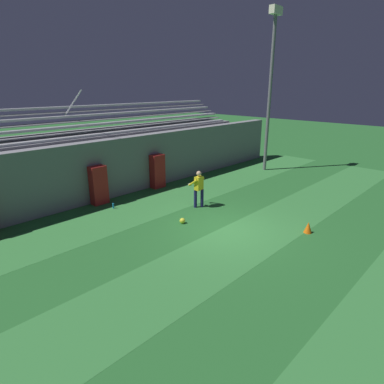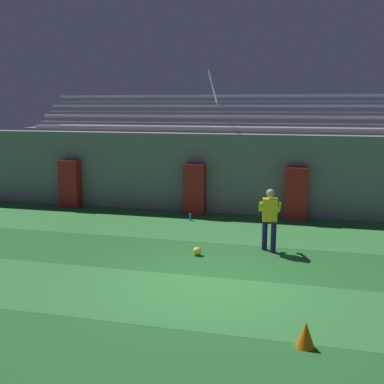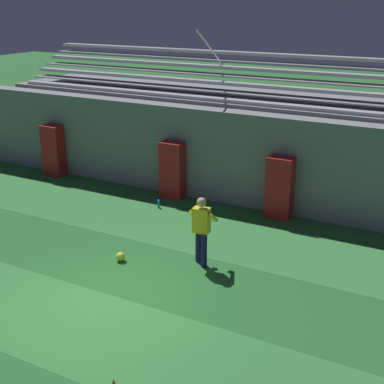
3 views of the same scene
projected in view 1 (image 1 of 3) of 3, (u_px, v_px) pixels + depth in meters
ground_plane at (224, 230)px, 12.09m from camera, size 80.00×80.00×0.00m
turf_stripe_mid at (247, 239)px, 11.40m from camera, size 28.00×2.48×0.01m
turf_stripe_far at (157, 205)px, 14.68m from camera, size 28.00×2.48×0.01m
back_wall at (123, 166)px, 15.95m from camera, size 24.00×0.60×2.80m
padding_pillar_gate_left at (99, 185)px, 14.56m from camera, size 0.74×0.44×1.77m
padding_pillar_gate_right at (157, 171)px, 16.93m from camera, size 0.74×0.44×1.77m
bleacher_stand at (102, 158)px, 17.23m from camera, size 18.00×3.35×5.03m
floodlight_pole at (271, 74)px, 18.95m from camera, size 0.90×0.36×9.41m
goalkeeper at (199, 187)px, 14.11m from camera, size 0.61×0.58×1.67m
soccer_ball at (182, 221)px, 12.66m from camera, size 0.22×0.22×0.22m
traffic_cone at (308, 227)px, 11.82m from camera, size 0.30×0.30×0.42m
water_bottle at (113, 206)px, 14.21m from camera, size 0.07×0.07×0.24m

